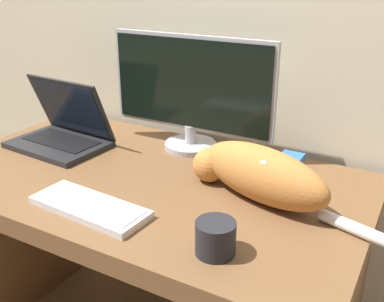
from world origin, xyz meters
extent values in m
cube|color=brown|center=(0.00, 0.39, 0.74)|extent=(1.36, 0.77, 0.06)
cube|color=brown|center=(-0.64, 0.39, 0.36)|extent=(0.04, 0.71, 0.71)
cylinder|color=#B2B2B7|center=(0.01, 0.66, 0.78)|extent=(0.19, 0.19, 0.02)
cylinder|color=#B2B2B7|center=(0.01, 0.66, 0.82)|extent=(0.04, 0.04, 0.06)
cube|color=#B2B2B7|center=(0.01, 0.67, 1.01)|extent=(0.62, 0.02, 0.33)
cube|color=black|center=(0.01, 0.66, 1.01)|extent=(0.59, 0.01, 0.31)
cube|color=#232326|center=(-0.42, 0.43, 0.78)|extent=(0.36, 0.26, 0.02)
cube|color=black|center=(-0.42, 0.45, 0.79)|extent=(0.29, 0.15, 0.00)
cube|color=#232326|center=(-0.41, 0.51, 0.90)|extent=(0.35, 0.11, 0.22)
cube|color=black|center=(-0.41, 0.50, 0.90)|extent=(0.31, 0.10, 0.20)
cube|color=white|center=(-0.01, 0.14, 0.78)|extent=(0.35, 0.15, 0.02)
cube|color=#B3B3B3|center=(-0.01, 0.14, 0.79)|extent=(0.32, 0.12, 0.00)
ellipsoid|color=#C67A38|center=(0.37, 0.42, 0.85)|extent=(0.44, 0.25, 0.16)
ellipsoid|color=white|center=(0.39, 0.41, 0.89)|extent=(0.21, 0.15, 0.06)
sphere|color=#C67A38|center=(0.19, 0.46, 0.82)|extent=(0.11, 0.11, 0.11)
cone|color=white|center=(0.17, 0.46, 0.87)|extent=(0.03, 0.03, 0.03)
cone|color=white|center=(0.21, 0.45, 0.87)|extent=(0.03, 0.03, 0.03)
cylinder|color=white|center=(0.65, 0.36, 0.79)|extent=(0.21, 0.09, 0.03)
cylinder|color=#232328|center=(0.37, 0.13, 0.81)|extent=(0.09, 0.09, 0.08)
cube|color=#2D6BB7|center=(0.39, 0.62, 0.81)|extent=(0.07, 0.07, 0.07)
camera|label=1|loc=(0.75, -0.66, 1.39)|focal=42.00mm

